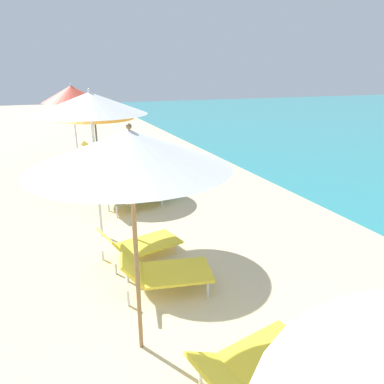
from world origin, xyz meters
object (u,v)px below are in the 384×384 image
object	(u,v)px
lounger_third_inland	(138,244)
umbrella_fourth	(94,109)
lounger_fourth_shoreside	(115,169)
lounger_fourth_inland	(148,188)
lounger_farthest_shoreside	(100,149)
umbrella_second	(130,150)
lounger_second_inland	(253,360)
umbrella_third	(90,104)
lounger_third_shoreside	(133,197)
umbrella_farthest	(72,94)
beach_ball	(155,155)
lounger_second_shoreside	(163,271)
lounger_farthest_inland	(113,158)

from	to	relation	value
lounger_third_inland	umbrella_fourth	bearing A→B (deg)	77.39
lounger_fourth_shoreside	lounger_fourth_inland	xyz separation A→B (m)	(0.45, -2.24, 0.03)
lounger_third_inland	lounger_farthest_shoreside	xyz separation A→B (m)	(0.52, 8.47, -0.01)
umbrella_second	umbrella_fourth	distance (m)	6.18
lounger_fourth_inland	lounger_second_inland	bearing A→B (deg)	-99.63
umbrella_fourth	lounger_fourth_inland	xyz separation A→B (m)	(1.01, -1.29, -1.87)
umbrella_second	lounger_third_inland	xyz separation A→B (m)	(0.48, 2.09, -2.11)
umbrella_third	lounger_fourth_inland	size ratio (longest dim) A/B	1.72
umbrella_fourth	lounger_fourth_shoreside	xyz separation A→B (m)	(0.56, 0.95, -1.90)
lounger_second_inland	lounger_third_shoreside	size ratio (longest dim) A/B	0.94
lounger_third_shoreside	lounger_third_inland	world-z (taller)	lounger_third_inland
lounger_second_inland	lounger_third_inland	bearing A→B (deg)	87.38
umbrella_third	lounger_third_shoreside	size ratio (longest dim) A/B	1.85
lounger_third_shoreside	lounger_fourth_inland	size ratio (longest dim) A/B	0.93
lounger_third_inland	umbrella_fourth	world-z (taller)	umbrella_fourth
umbrella_second	umbrella_fourth	xyz separation A→B (m)	(0.39, 6.16, -0.17)
lounger_third_shoreside	umbrella_farthest	size ratio (longest dim) A/B	0.56
umbrella_second	beach_ball	world-z (taller)	umbrella_second
lounger_second_inland	lounger_second_shoreside	bearing A→B (deg)	88.96
umbrella_second	lounger_second_shoreside	world-z (taller)	umbrella_second
umbrella_fourth	lounger_farthest_inland	bearing A→B (deg)	72.52
lounger_third_shoreside	umbrella_farthest	world-z (taller)	umbrella_farthest
lounger_farthest_shoreside	umbrella_farthest	bearing A→B (deg)	-118.94
lounger_second_shoreside	lounger_fourth_inland	bearing A→B (deg)	89.55
lounger_second_shoreside	lounger_second_inland	distance (m)	1.95
lounger_fourth_shoreside	lounger_fourth_inland	distance (m)	2.28
umbrella_second	lounger_third_inland	size ratio (longest dim) A/B	1.79
lounger_second_inland	umbrella_fourth	distance (m)	7.36
lounger_second_inland	umbrella_third	xyz separation A→B (m)	(-0.95, 4.10, 2.28)
lounger_second_shoreside	beach_ball	bearing A→B (deg)	86.08
lounger_second_inland	umbrella_third	distance (m)	4.78
lounger_second_shoreside	lounger_third_shoreside	distance (m)	3.38
umbrella_second	lounger_third_shoreside	world-z (taller)	umbrella_second
lounger_second_shoreside	lounger_third_inland	xyz separation A→B (m)	(-0.11, 1.09, -0.06)
lounger_second_shoreside	lounger_third_shoreside	bearing A→B (deg)	96.00
umbrella_farthest	lounger_farthest_inland	bearing A→B (deg)	-43.06
umbrella_third	beach_ball	distance (m)	7.12
lounger_second_shoreside	lounger_third_shoreside	size ratio (longest dim) A/B	0.93
umbrella_fourth	umbrella_second	bearing A→B (deg)	-93.65
lounger_third_shoreside	lounger_farthest_inland	world-z (taller)	lounger_third_shoreside
lounger_third_inland	lounger_farthest_inland	size ratio (longest dim) A/B	1.09
umbrella_third	beach_ball	size ratio (longest dim) A/B	10.72
umbrella_third	lounger_second_inland	bearing A→B (deg)	-76.97
umbrella_second	lounger_farthest_shoreside	bearing A→B (deg)	84.61
umbrella_third	lounger_farthest_inland	bearing A→B (deg)	77.94
lounger_farthest_shoreside	lounger_fourth_inland	bearing A→B (deg)	-72.48
umbrella_fourth	lounger_farthest_shoreside	world-z (taller)	umbrella_fourth
umbrella_farthest	lounger_farthest_shoreside	bearing A→B (deg)	47.60
lounger_second_shoreside	umbrella_third	bearing A→B (deg)	116.60
lounger_second_shoreside	lounger_fourth_shoreside	world-z (taller)	lounger_second_shoreside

